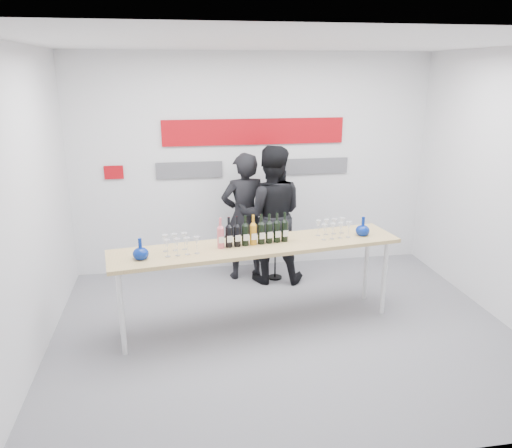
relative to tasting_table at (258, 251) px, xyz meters
name	(u,v)px	position (x,y,z in m)	size (l,w,h in m)	color
ground	(284,330)	(0.26, -0.21, -0.88)	(5.00, 5.00, 0.00)	slate
back_wall	(254,164)	(0.26, 1.79, 0.62)	(5.00, 0.04, 3.00)	silver
signage	(250,142)	(0.20, 1.76, 0.93)	(3.38, 0.02, 0.79)	#A2060E
tasting_table	(258,251)	(0.00, 0.00, 0.00)	(3.22, 1.06, 0.95)	tan
wine_bottles	(253,230)	(-0.05, 0.01, 0.24)	(0.80, 0.18, 0.33)	#CC5966
decanter_left	(140,249)	(-1.22, -0.23, 0.18)	(0.16, 0.16, 0.21)	navy
decanter_right	(363,226)	(1.24, 0.12, 0.18)	(0.16, 0.16, 0.21)	navy
glasses_left	(179,245)	(-0.84, -0.13, 0.16)	(0.38, 0.25, 0.18)	silver
glasses_right	(333,229)	(0.89, 0.12, 0.16)	(0.38, 0.26, 0.18)	silver
presenter_left	(244,217)	(0.05, 1.36, -0.01)	(0.63, 0.41, 1.73)	black
presenter_right	(271,215)	(0.38, 1.20, 0.04)	(0.89, 0.70, 1.84)	black
mic_stand	(275,244)	(0.46, 1.22, -0.37)	(0.19, 0.19, 1.65)	black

